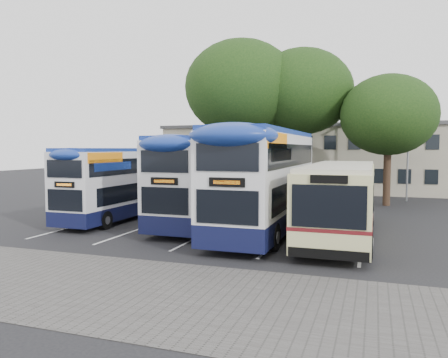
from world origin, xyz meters
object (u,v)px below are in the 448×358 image
(tree_mid, at_px, (302,92))
(bus_dd_left, at_px, (122,180))
(lamp_post, at_px, (408,134))
(bus_single, at_px, (341,196))
(bus_dd_right, at_px, (266,176))
(tree_right, at_px, (389,115))
(bus_dd_mid, at_px, (211,176))
(tree_left, at_px, (241,88))

(tree_mid, relative_size, bus_dd_left, 1.21)
(lamp_post, relative_size, bus_single, 0.82)
(lamp_post, relative_size, tree_mid, 0.78)
(bus_dd_right, bearing_deg, tree_mid, 92.06)
(tree_right, distance_m, bus_dd_mid, 14.46)
(tree_left, height_order, tree_mid, tree_left)
(bus_dd_left, relative_size, bus_single, 0.87)
(tree_right, distance_m, bus_dd_left, 18.51)
(tree_mid, bearing_deg, bus_dd_left, -123.39)
(tree_mid, distance_m, tree_right, 6.65)
(tree_left, height_order, bus_single, tree_left)
(tree_left, relative_size, tree_right, 1.35)
(tree_mid, distance_m, bus_dd_right, 14.64)
(bus_dd_left, bearing_deg, tree_mid, 56.61)
(lamp_post, height_order, bus_dd_right, lamp_post)
(tree_left, relative_size, tree_mid, 1.06)
(lamp_post, distance_m, bus_dd_left, 21.42)
(tree_mid, xyz_separation_m, bus_single, (3.96, -13.65, -6.43))
(bus_dd_mid, bearing_deg, tree_mid, 76.42)
(tree_right, relative_size, bus_dd_right, 0.78)
(lamp_post, distance_m, bus_dd_mid, 17.55)
(bus_dd_left, distance_m, bus_single, 12.19)
(bus_single, bearing_deg, bus_dd_right, 177.61)
(lamp_post, relative_size, tree_right, 1.00)
(bus_single, bearing_deg, tree_right, 79.74)
(tree_mid, bearing_deg, tree_right, -12.80)
(lamp_post, distance_m, tree_right, 3.70)
(tree_left, relative_size, bus_dd_left, 1.28)
(lamp_post, distance_m, bus_dd_right, 17.04)
(tree_mid, height_order, bus_dd_right, tree_mid)
(tree_right, bearing_deg, bus_single, -100.26)
(tree_mid, bearing_deg, bus_single, -73.80)
(bus_dd_right, xyz_separation_m, bus_single, (3.48, -0.15, -0.80))
(lamp_post, bearing_deg, bus_dd_left, -138.29)
(tree_left, relative_size, bus_dd_mid, 1.13)
(bus_dd_right, bearing_deg, tree_left, 112.10)
(tree_mid, relative_size, bus_single, 1.05)
(bus_dd_right, bearing_deg, bus_single, -2.39)
(lamp_post, height_order, tree_mid, tree_mid)
(tree_left, distance_m, tree_right, 10.92)
(lamp_post, bearing_deg, tree_mid, -167.17)
(bus_dd_left, bearing_deg, bus_single, -6.01)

